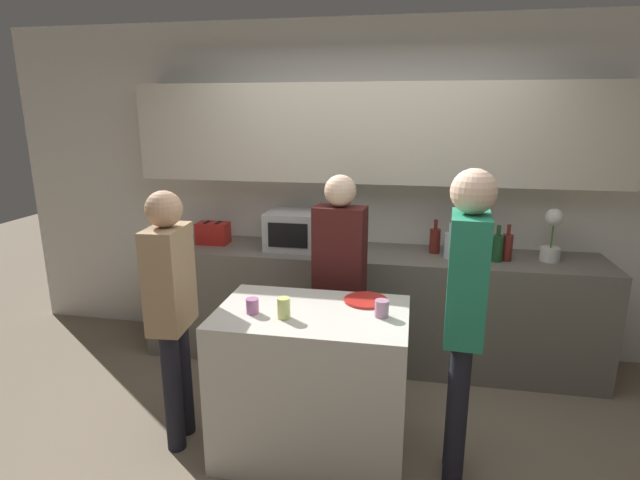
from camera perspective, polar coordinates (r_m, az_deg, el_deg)
The scene contains 21 objects.
ground_plane at distance 3.14m, azimuth 2.36°, elevation -24.87°, with size 14.00×14.00×0.00m, color #7F705B.
back_wall at distance 4.10m, azimuth 6.02°, elevation 8.08°, with size 6.40×0.40×2.70m.
back_counter at distance 4.11m, azimuth 5.30°, elevation -7.50°, with size 3.60×0.62×0.91m.
kitchen_island at distance 3.05m, azimuth -0.91°, elevation -15.94°, with size 1.08×0.70×0.90m.
microwave at distance 4.02m, azimuth -2.35°, elevation 1.15°, with size 0.52×0.39×0.30m.
toaster at distance 4.26m, azimuth -12.12°, elevation 0.78°, with size 0.26×0.16×0.18m.
potted_plant at distance 4.04m, azimuth 25.00°, elevation 0.53°, with size 0.14×0.14×0.39m.
bottle_0 at distance 3.99m, azimuth 12.99°, elevation -0.03°, with size 0.08×0.08×0.27m.
bottle_1 at distance 3.88m, azimuth 14.57°, elevation -0.51°, with size 0.08×0.08×0.27m.
bottle_2 at distance 3.88m, azimuth 15.82°, elevation -0.35°, with size 0.08×0.08×0.32m.
bottle_3 at distance 3.87m, azimuth 17.09°, elevation -0.92°, with size 0.08×0.08×0.24m.
bottle_4 at distance 3.92m, azimuth 18.41°, elevation -0.85°, with size 0.08×0.08×0.24m.
bottle_5 at distance 3.90m, azimuth 19.59°, elevation -0.82°, with size 0.09×0.09×0.27m.
bottle_6 at distance 3.95m, azimuth 20.61°, elevation -0.74°, with size 0.08×0.08×0.27m.
plate_on_island at distance 2.99m, azimuth 5.27°, elevation -6.87°, with size 0.26×0.26×0.01m.
cup_0 at distance 2.77m, azimuth 7.07°, elevation -7.78°, with size 0.08×0.08×0.09m.
cup_1 at distance 2.82m, azimuth -7.74°, elevation -7.48°, with size 0.07×0.07×0.09m.
cup_2 at distance 2.74m, azimuth -4.17°, elevation -7.76°, with size 0.07×0.07×0.12m.
person_left at distance 2.70m, azimuth 16.24°, elevation -6.88°, with size 0.23×0.35×1.73m.
person_center at distance 3.04m, azimuth -16.64°, elevation -6.64°, with size 0.22×0.35×1.57m.
person_right at distance 3.38m, azimuth 2.25°, elevation -3.57°, with size 0.36×0.23×1.60m.
Camera 1 is at (0.34, -2.40, 2.00)m, focal length 28.00 mm.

